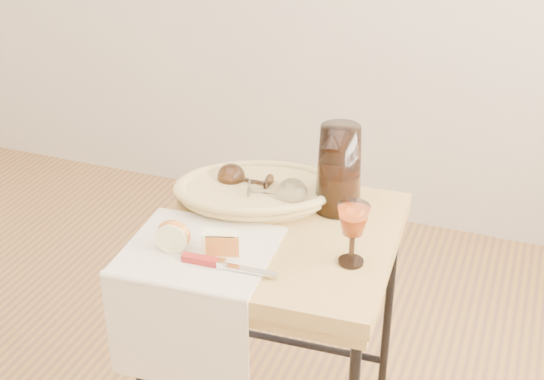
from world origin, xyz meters
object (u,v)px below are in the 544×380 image
at_px(wine_goblet, 353,235).
at_px(table_knife, 225,264).
at_px(tea_towel, 199,250).
at_px(goblet_lying_b, 274,192).
at_px(bread_basket, 257,193).
at_px(goblet_lying_a, 247,181).
at_px(side_table, 275,350).
at_px(pitcher, 339,169).
at_px(apple_half, 174,234).

distance_m(wine_goblet, table_knife, 0.28).
height_order(tea_towel, goblet_lying_b, goblet_lying_b).
relative_size(goblet_lying_b, wine_goblet, 0.87).
distance_m(bread_basket, wine_goblet, 0.35).
xyz_separation_m(goblet_lying_b, table_knife, (-0.01, -0.28, -0.04)).
bearing_deg(goblet_lying_b, goblet_lying_a, 144.93).
bearing_deg(goblet_lying_a, side_table, 136.38).
distance_m(goblet_lying_a, pitcher, 0.24).
xyz_separation_m(pitcher, wine_goblet, (0.10, -0.22, -0.04)).
bearing_deg(side_table, goblet_lying_b, 111.87).
bearing_deg(bread_basket, tea_towel, -121.03).
xyz_separation_m(tea_towel, table_knife, (0.08, -0.05, 0.01)).
height_order(side_table, tea_towel, tea_towel).
bearing_deg(table_knife, pitcher, 63.63).
xyz_separation_m(tea_towel, goblet_lying_b, (0.09, 0.24, 0.05)).
height_order(goblet_lying_b, pitcher, pitcher).
xyz_separation_m(side_table, goblet_lying_a, (-0.13, 0.13, 0.41)).
xyz_separation_m(side_table, bread_basket, (-0.09, 0.11, 0.39)).
bearing_deg(wine_goblet, pitcher, 113.48).
bearing_deg(goblet_lying_b, wine_goblet, -45.01).
bearing_deg(bread_basket, wine_goblet, -54.51).
height_order(goblet_lying_a, apple_half, goblet_lying_a).
bearing_deg(side_table, table_knife, -103.03).
bearing_deg(bread_basket, goblet_lying_b, -44.74).
bearing_deg(tea_towel, goblet_lying_b, 64.86).
bearing_deg(side_table, bread_basket, 128.80).
relative_size(goblet_lying_b, apple_half, 1.62).
height_order(side_table, pitcher, pitcher).
xyz_separation_m(goblet_lying_a, apple_half, (-0.06, -0.29, -0.01)).
bearing_deg(tea_towel, bread_basket, 77.92).
bearing_deg(apple_half, side_table, 31.01).
bearing_deg(bread_basket, table_knife, -104.06).
xyz_separation_m(wine_goblet, table_knife, (-0.25, -0.12, -0.06)).
height_order(goblet_lying_a, pitcher, pitcher).
bearing_deg(table_knife, apple_half, 164.41).
bearing_deg(apple_half, goblet_lying_a, 68.60).
bearing_deg(side_table, wine_goblet, -18.35).
xyz_separation_m(side_table, goblet_lying_b, (-0.04, 0.09, 0.41)).
height_order(goblet_lying_b, wine_goblet, wine_goblet).
distance_m(goblet_lying_b, wine_goblet, 0.29).
bearing_deg(wine_goblet, side_table, 161.65).
distance_m(tea_towel, table_knife, 0.10).
distance_m(tea_towel, pitcher, 0.40).
distance_m(side_table, goblet_lying_b, 0.42).
xyz_separation_m(tea_towel, pitcher, (0.24, 0.30, 0.11)).
height_order(side_table, wine_goblet, wine_goblet).
distance_m(tea_towel, apple_half, 0.07).
relative_size(side_table, goblet_lying_a, 6.09).
relative_size(tea_towel, table_knife, 1.58).
distance_m(pitcher, table_knife, 0.39).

